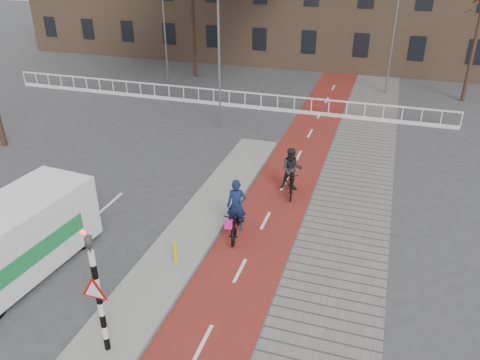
% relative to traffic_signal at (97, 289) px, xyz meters
% --- Properties ---
extents(ground, '(120.00, 120.00, 0.00)m').
position_rel_traffic_signal_xyz_m(ground, '(0.60, 2.02, -1.99)').
color(ground, '#38383A').
rests_on(ground, ground).
extents(bike_lane, '(2.50, 60.00, 0.01)m').
position_rel_traffic_signal_xyz_m(bike_lane, '(2.10, 12.02, -1.98)').
color(bike_lane, maroon).
rests_on(bike_lane, ground).
extents(sidewalk, '(3.00, 60.00, 0.01)m').
position_rel_traffic_signal_xyz_m(sidewalk, '(4.90, 12.02, -1.98)').
color(sidewalk, slate).
rests_on(sidewalk, ground).
extents(curb_island, '(1.80, 16.00, 0.12)m').
position_rel_traffic_signal_xyz_m(curb_island, '(-0.10, 6.02, -1.93)').
color(curb_island, gray).
rests_on(curb_island, ground).
extents(traffic_signal, '(0.80, 0.80, 3.68)m').
position_rel_traffic_signal_xyz_m(traffic_signal, '(0.00, 0.00, 0.00)').
color(traffic_signal, black).
rests_on(traffic_signal, curb_island).
extents(bollard, '(0.12, 0.12, 0.78)m').
position_rel_traffic_signal_xyz_m(bollard, '(0.16, 3.62, -1.48)').
color(bollard, '#EDB40D').
rests_on(bollard, curb_island).
extents(cyclist_near, '(1.03, 2.07, 2.05)m').
position_rel_traffic_signal_xyz_m(cyclist_near, '(1.39, 5.85, -1.29)').
color(cyclist_near, black).
rests_on(cyclist_near, bike_lane).
extents(cyclist_far, '(0.96, 1.89, 1.95)m').
position_rel_traffic_signal_xyz_m(cyclist_far, '(2.53, 9.24, -1.17)').
color(cyclist_far, black).
rests_on(cyclist_far, bike_lane).
extents(van, '(2.52, 5.40, 2.25)m').
position_rel_traffic_signal_xyz_m(van, '(-4.22, 1.90, -0.80)').
color(van, white).
rests_on(van, ground).
extents(railing, '(28.00, 0.10, 0.99)m').
position_rel_traffic_signal_xyz_m(railing, '(-4.40, 19.02, -1.68)').
color(railing, silver).
rests_on(railing, ground).
extents(tree_mid, '(0.27, 0.27, 8.50)m').
position_rel_traffic_signal_xyz_m(tree_mid, '(-8.12, 24.97, 2.26)').
color(tree_mid, black).
rests_on(tree_mid, ground).
extents(tree_right, '(0.23, 0.23, 7.20)m').
position_rel_traffic_signal_xyz_m(tree_right, '(10.22, 24.52, 1.61)').
color(tree_right, black).
rests_on(tree_right, ground).
extents(streetlight_near, '(0.12, 0.12, 7.74)m').
position_rel_traffic_signal_xyz_m(streetlight_near, '(-2.68, 15.48, 1.88)').
color(streetlight_near, slate).
rests_on(streetlight_near, ground).
extents(streetlight_left, '(0.12, 0.12, 8.53)m').
position_rel_traffic_signal_xyz_m(streetlight_left, '(-9.14, 22.51, 2.27)').
color(streetlight_left, slate).
rests_on(streetlight_left, ground).
extents(streetlight_right, '(0.12, 0.12, 8.61)m').
position_rel_traffic_signal_xyz_m(streetlight_right, '(5.54, 24.77, 2.32)').
color(streetlight_right, slate).
rests_on(streetlight_right, ground).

